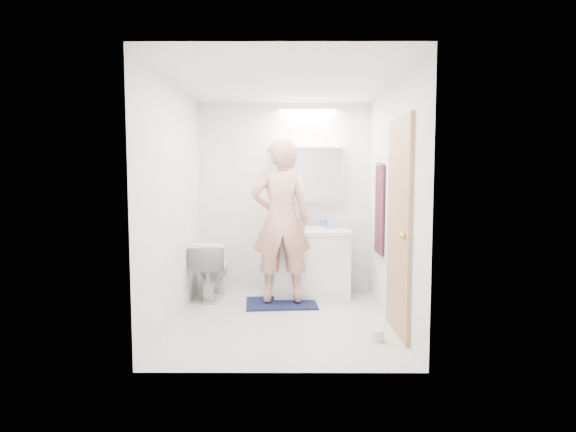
{
  "coord_description": "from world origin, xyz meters",
  "views": [
    {
      "loc": [
        0.06,
        -4.47,
        1.43
      ],
      "look_at": [
        0.05,
        0.25,
        1.05
      ],
      "focal_mm": 27.94,
      "sensor_mm": 36.0,
      "label": 1
    }
  ],
  "objects_px": {
    "toilet": "(211,270)",
    "soap_bottle_b": "(296,222)",
    "soap_bottle_a": "(286,219)",
    "person": "(281,220)",
    "medicine_cabinet": "(308,174)",
    "vanity_cabinet": "(311,265)",
    "toothbrush_cup": "(324,225)",
    "toilet_paper_roll": "(378,335)"
  },
  "relations": [
    {
      "from": "soap_bottle_a",
      "to": "soap_bottle_b",
      "type": "xyz_separation_m",
      "value": [
        0.13,
        0.03,
        -0.03
      ]
    },
    {
      "from": "vanity_cabinet",
      "to": "toilet",
      "type": "distance_m",
      "value": 1.22
    },
    {
      "from": "medicine_cabinet",
      "to": "vanity_cabinet",
      "type": "bearing_deg",
      "value": -80.32
    },
    {
      "from": "person",
      "to": "toilet_paper_roll",
      "type": "xyz_separation_m",
      "value": [
        0.88,
        -1.18,
        -0.92
      ]
    },
    {
      "from": "toilet",
      "to": "soap_bottle_b",
      "type": "bearing_deg",
      "value": -163.2
    },
    {
      "from": "medicine_cabinet",
      "to": "toilet",
      "type": "xyz_separation_m",
      "value": [
        -1.18,
        -0.33,
        -1.15
      ]
    },
    {
      "from": "medicine_cabinet",
      "to": "toothbrush_cup",
      "type": "relative_size",
      "value": 7.97
    },
    {
      "from": "toothbrush_cup",
      "to": "toilet_paper_roll",
      "type": "bearing_deg",
      "value": -78.3
    },
    {
      "from": "person",
      "to": "toothbrush_cup",
      "type": "height_order",
      "value": "person"
    },
    {
      "from": "vanity_cabinet",
      "to": "toilet",
      "type": "xyz_separation_m",
      "value": [
        -1.21,
        -0.11,
        -0.04
      ]
    },
    {
      "from": "vanity_cabinet",
      "to": "soap_bottle_a",
      "type": "distance_m",
      "value": 0.65
    },
    {
      "from": "vanity_cabinet",
      "to": "soap_bottle_a",
      "type": "relative_size",
      "value": 3.69
    },
    {
      "from": "toilet_paper_roll",
      "to": "medicine_cabinet",
      "type": "bearing_deg",
      "value": 107.35
    },
    {
      "from": "toilet",
      "to": "toothbrush_cup",
      "type": "distance_m",
      "value": 1.49
    },
    {
      "from": "medicine_cabinet",
      "to": "soap_bottle_b",
      "type": "xyz_separation_m",
      "value": [
        -0.15,
        -0.03,
        -0.59
      ]
    },
    {
      "from": "toilet",
      "to": "person",
      "type": "bearing_deg",
      "value": 163.89
    },
    {
      "from": "medicine_cabinet",
      "to": "toothbrush_cup",
      "type": "bearing_deg",
      "value": -14.29
    },
    {
      "from": "medicine_cabinet",
      "to": "soap_bottle_a",
      "type": "xyz_separation_m",
      "value": [
        -0.28,
        -0.06,
        -0.56
      ]
    },
    {
      "from": "soap_bottle_a",
      "to": "toothbrush_cup",
      "type": "distance_m",
      "value": 0.48
    },
    {
      "from": "person",
      "to": "vanity_cabinet",
      "type": "bearing_deg",
      "value": -138.96
    },
    {
      "from": "medicine_cabinet",
      "to": "toilet_paper_roll",
      "type": "distance_m",
      "value": 2.35
    },
    {
      "from": "vanity_cabinet",
      "to": "toothbrush_cup",
      "type": "relative_size",
      "value": 8.15
    },
    {
      "from": "soap_bottle_a",
      "to": "toilet_paper_roll",
      "type": "relative_size",
      "value": 2.22
    },
    {
      "from": "medicine_cabinet",
      "to": "toilet",
      "type": "bearing_deg",
      "value": -164.54
    },
    {
      "from": "toilet",
      "to": "soap_bottle_b",
      "type": "relative_size",
      "value": 4.05
    },
    {
      "from": "soap_bottle_b",
      "to": "toilet",
      "type": "bearing_deg",
      "value": -163.96
    },
    {
      "from": "medicine_cabinet",
      "to": "person",
      "type": "distance_m",
      "value": 0.85
    },
    {
      "from": "toilet_paper_roll",
      "to": "toothbrush_cup",
      "type": "bearing_deg",
      "value": 101.7
    },
    {
      "from": "vanity_cabinet",
      "to": "soap_bottle_b",
      "type": "bearing_deg",
      "value": 135.78
    },
    {
      "from": "person",
      "to": "toothbrush_cup",
      "type": "bearing_deg",
      "value": -139.15
    },
    {
      "from": "person",
      "to": "soap_bottle_a",
      "type": "relative_size",
      "value": 7.6
    },
    {
      "from": "medicine_cabinet",
      "to": "toilet_paper_roll",
      "type": "height_order",
      "value": "medicine_cabinet"
    },
    {
      "from": "vanity_cabinet",
      "to": "person",
      "type": "bearing_deg",
      "value": -134.44
    },
    {
      "from": "vanity_cabinet",
      "to": "soap_bottle_b",
      "type": "xyz_separation_m",
      "value": [
        -0.18,
        0.18,
        0.52
      ]
    },
    {
      "from": "toilet",
      "to": "toilet_paper_roll",
      "type": "relative_size",
      "value": 6.43
    },
    {
      "from": "toothbrush_cup",
      "to": "toilet_paper_roll",
      "type": "height_order",
      "value": "toothbrush_cup"
    },
    {
      "from": "medicine_cabinet",
      "to": "toothbrush_cup",
      "type": "xyz_separation_m",
      "value": [
        0.2,
        -0.05,
        -0.63
      ]
    },
    {
      "from": "vanity_cabinet",
      "to": "person",
      "type": "relative_size",
      "value": 0.49
    },
    {
      "from": "vanity_cabinet",
      "to": "toilet_paper_roll",
      "type": "height_order",
      "value": "vanity_cabinet"
    },
    {
      "from": "soap_bottle_a",
      "to": "toothbrush_cup",
      "type": "relative_size",
      "value": 2.21
    },
    {
      "from": "medicine_cabinet",
      "to": "soap_bottle_b",
      "type": "height_order",
      "value": "medicine_cabinet"
    },
    {
      "from": "soap_bottle_a",
      "to": "soap_bottle_b",
      "type": "height_order",
      "value": "soap_bottle_a"
    }
  ]
}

